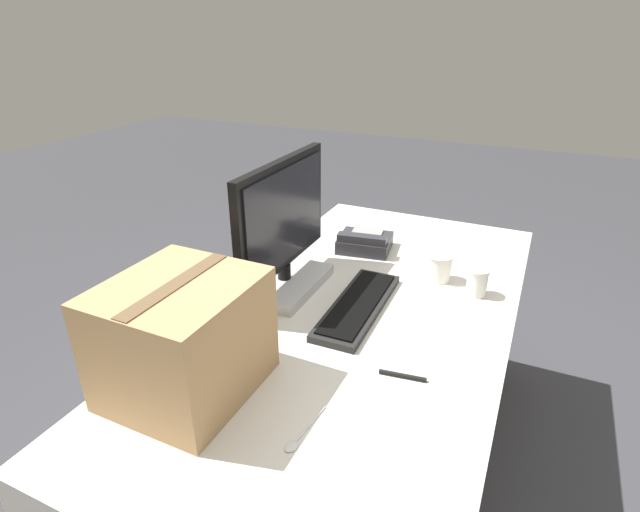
# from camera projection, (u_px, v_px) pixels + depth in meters

# --- Properties ---
(ground_plane) EXTENTS (12.00, 12.00, 0.00)m
(ground_plane) POSITION_uv_depth(u_px,v_px,m) (353.00, 479.00, 1.88)
(ground_plane) COLOR #38383D
(office_desk) EXTENTS (1.80, 0.90, 0.74)m
(office_desk) POSITION_uv_depth(u_px,v_px,m) (356.00, 402.00, 1.72)
(office_desk) COLOR beige
(office_desk) RESTS_ON ground_plane
(monitor) EXTENTS (0.53, 0.22, 0.44)m
(monitor) POSITION_uv_depth(u_px,v_px,m) (283.00, 236.00, 1.62)
(monitor) COLOR #B7B7B7
(monitor) RESTS_ON office_desk
(keyboard) EXTENTS (0.46, 0.15, 0.03)m
(keyboard) POSITION_uv_depth(u_px,v_px,m) (358.00, 305.00, 1.56)
(keyboard) COLOR black
(keyboard) RESTS_ON office_desk
(desk_phone) EXTENTS (0.20, 0.22, 0.08)m
(desk_phone) POSITION_uv_depth(u_px,v_px,m) (365.00, 242.00, 1.96)
(desk_phone) COLOR #2D2D33
(desk_phone) RESTS_ON office_desk
(paper_cup_left) EXTENTS (0.07, 0.07, 0.09)m
(paper_cup_left) POSITION_uv_depth(u_px,v_px,m) (477.00, 282.00, 1.63)
(paper_cup_left) COLOR white
(paper_cup_left) RESTS_ON office_desk
(paper_cup_right) EXTENTS (0.08, 0.08, 0.09)m
(paper_cup_right) POSITION_uv_depth(u_px,v_px,m) (440.00, 268.00, 1.72)
(paper_cup_right) COLOR white
(paper_cup_right) RESTS_ON office_desk
(spoon) EXTENTS (0.16, 0.03, 0.00)m
(spoon) POSITION_uv_depth(u_px,v_px,m) (300.00, 436.00, 1.08)
(spoon) COLOR silver
(spoon) RESTS_ON office_desk
(cardboard_box) EXTENTS (0.35, 0.32, 0.29)m
(cardboard_box) POSITION_uv_depth(u_px,v_px,m) (183.00, 338.00, 1.17)
(cardboard_box) COLOR tan
(cardboard_box) RESTS_ON office_desk
(pen_marker) EXTENTS (0.03, 0.12, 0.01)m
(pen_marker) POSITION_uv_depth(u_px,v_px,m) (403.00, 376.00, 1.26)
(pen_marker) COLOR black
(pen_marker) RESTS_ON office_desk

